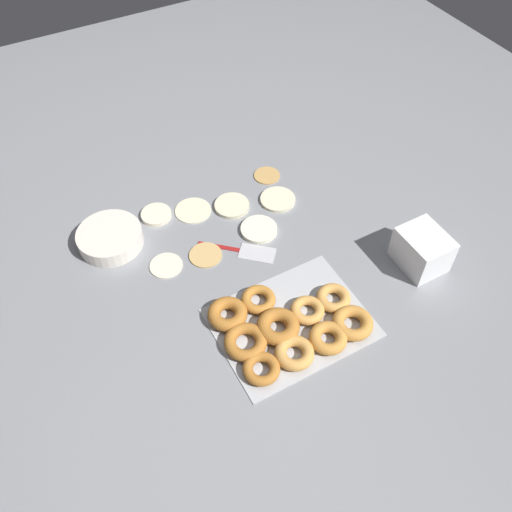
% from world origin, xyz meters
% --- Properties ---
extents(ground_plane, '(3.00, 3.00, 0.00)m').
position_xyz_m(ground_plane, '(0.00, 0.00, 0.00)').
color(ground_plane, gray).
extents(pancake_0, '(0.11, 0.11, 0.01)m').
position_xyz_m(pancake_0, '(-0.08, 0.19, 0.00)').
color(pancake_0, beige).
rests_on(pancake_0, ground_plane).
extents(pancake_1, '(0.09, 0.09, 0.01)m').
position_xyz_m(pancake_1, '(0.20, 0.22, 0.00)').
color(pancake_1, tan).
rests_on(pancake_1, ground_plane).
extents(pancake_2, '(0.11, 0.11, 0.01)m').
position_xyz_m(pancake_2, '(0.06, 0.02, 0.01)').
color(pancake_2, silver).
rests_on(pancake_2, ground_plane).
extents(pancake_3, '(0.09, 0.09, 0.01)m').
position_xyz_m(pancake_3, '(-0.24, 0.03, 0.00)').
color(pancake_3, beige).
rests_on(pancake_3, ground_plane).
extents(pancake_4, '(0.10, 0.10, 0.01)m').
position_xyz_m(pancake_4, '(-0.13, 0.01, 0.00)').
color(pancake_4, tan).
rests_on(pancake_4, ground_plane).
extents(pancake_5, '(0.11, 0.11, 0.01)m').
position_xyz_m(pancake_5, '(0.17, 0.10, 0.01)').
color(pancake_5, beige).
rests_on(pancake_5, ground_plane).
extents(pancake_6, '(0.09, 0.09, 0.01)m').
position_xyz_m(pancake_6, '(-0.19, 0.23, 0.01)').
color(pancake_6, beige).
rests_on(pancake_6, ground_plane).
extents(pancake_7, '(0.11, 0.11, 0.01)m').
position_xyz_m(pancake_7, '(0.03, 0.15, 0.01)').
color(pancake_7, beige).
rests_on(pancake_7, ground_plane).
extents(donut_tray, '(0.40, 0.31, 0.04)m').
position_xyz_m(donut_tray, '(-0.05, -0.33, 0.02)').
color(donut_tray, '#ADAFB5').
rests_on(donut_tray, ground_plane).
extents(batter_bowl, '(0.19, 0.19, 0.05)m').
position_xyz_m(batter_bowl, '(-0.35, 0.19, 0.02)').
color(batter_bowl, silver).
rests_on(batter_bowl, ground_plane).
extents(container_stack, '(0.12, 0.14, 0.11)m').
position_xyz_m(container_stack, '(0.40, -0.31, 0.06)').
color(container_stack, white).
rests_on(container_stack, ground_plane).
extents(spatula, '(0.20, 0.18, 0.01)m').
position_xyz_m(spatula, '(-0.01, -0.04, 0.00)').
color(spatula, maroon).
rests_on(spatula, ground_plane).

